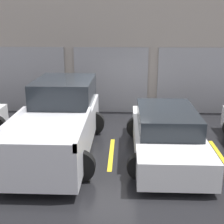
% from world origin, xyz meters
% --- Properties ---
extents(ground_plane, '(28.00, 28.00, 0.00)m').
position_xyz_m(ground_plane, '(0.00, 0.00, 0.00)').
color(ground_plane, black).
extents(shophouse_building, '(17.84, 0.68, 5.49)m').
position_xyz_m(shophouse_building, '(-0.01, 3.29, 2.70)').
color(shophouse_building, '#9E9389').
rests_on(shophouse_building, ground).
extents(pickup_truck, '(2.49, 5.09, 1.89)m').
position_xyz_m(pickup_truck, '(-1.54, -0.95, 0.87)').
color(pickup_truck, silver).
rests_on(pickup_truck, ground).
extents(sedan_white, '(2.22, 4.54, 1.32)m').
position_xyz_m(sedan_white, '(1.54, -1.24, 0.62)').
color(sedan_white, white).
rests_on(sedan_white, ground).
extents(parking_stripe_left, '(0.12, 2.20, 0.01)m').
position_xyz_m(parking_stripe_left, '(-3.09, -1.27, 0.00)').
color(parking_stripe_left, gold).
rests_on(parking_stripe_left, ground).
extents(parking_stripe_centre, '(0.12, 2.20, 0.01)m').
position_xyz_m(parking_stripe_centre, '(0.00, -1.27, 0.00)').
color(parking_stripe_centre, gold).
rests_on(parking_stripe_centre, ground).
extents(parking_stripe_right, '(0.12, 2.20, 0.01)m').
position_xyz_m(parking_stripe_right, '(3.09, -1.27, 0.00)').
color(parking_stripe_right, gold).
rests_on(parking_stripe_right, ground).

